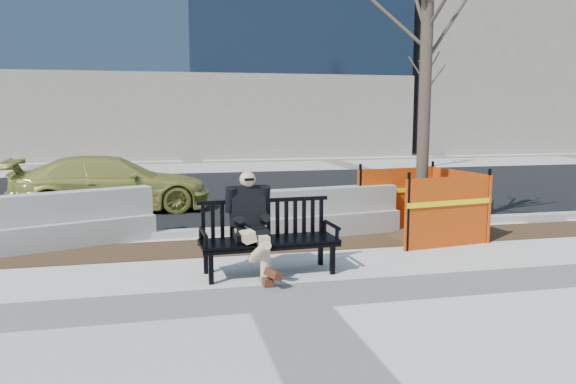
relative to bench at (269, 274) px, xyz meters
name	(u,v)px	position (x,y,z in m)	size (l,w,h in m)	color
ground	(283,296)	(-0.01, -0.96, 0.00)	(120.00, 120.00, 0.00)	beige
mulch_strip	(250,246)	(-0.01, 1.64, 0.00)	(40.00, 1.20, 0.02)	#47301C
asphalt_street	(214,193)	(-0.01, 7.84, 0.00)	(60.00, 10.40, 0.01)	black
curb	(242,231)	(-0.01, 2.59, 0.06)	(60.00, 0.25, 0.12)	#9E9B93
bench	(269,274)	(0.00, 0.00, 0.00)	(1.89, 0.68, 1.01)	black
seated_man	(250,274)	(-0.26, 0.04, 0.00)	(0.59, 0.99, 1.38)	black
tree_fence	(420,237)	(3.02, 1.64, 0.00)	(2.51, 2.51, 6.27)	#E6460C
sedan	(113,211)	(-2.47, 5.53, 0.00)	(1.73, 4.26, 1.24)	#A39F42
jersey_barrier_left	(56,247)	(-3.10, 2.24, 0.00)	(3.17, 0.63, 0.91)	#9C9992
jersey_barrier_right	(318,235)	(1.30, 2.16, 0.00)	(3.01, 0.60, 0.86)	gray
far_tree_right	(422,167)	(8.81, 13.29, 0.00)	(2.10, 2.10, 5.67)	#493C2F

